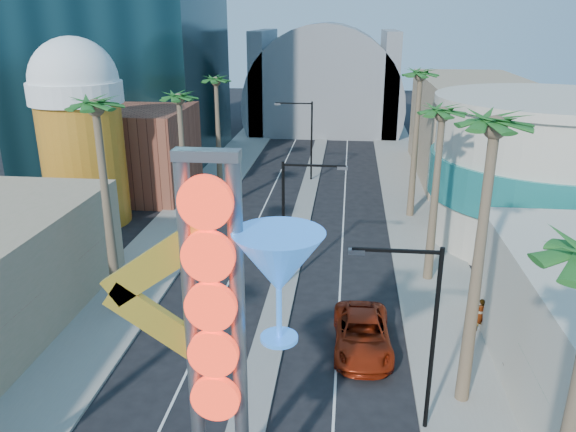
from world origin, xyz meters
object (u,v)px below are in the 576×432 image
object	(u,v)px
neon_sign	(242,327)
red_pickup	(362,334)
pedestrian_a	(480,315)
pedestrian_b	(511,368)

from	to	relation	value
neon_sign	red_pickup	world-z (taller)	neon_sign
pedestrian_a	neon_sign	bearing A→B (deg)	33.39
pedestrian_a	pedestrian_b	bearing A→B (deg)	76.59
red_pickup	pedestrian_b	size ratio (longest dim) A/B	3.61
neon_sign	pedestrian_b	size ratio (longest dim) A/B	7.47
neon_sign	pedestrian_b	bearing A→B (deg)	38.33
pedestrian_a	pedestrian_b	size ratio (longest dim) A/B	1.10
neon_sign	red_pickup	distance (m)	13.04
pedestrian_b	pedestrian_a	bearing A→B (deg)	-53.23
pedestrian_a	pedestrian_b	xyz separation A→B (m)	(0.41, -4.56, -0.08)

